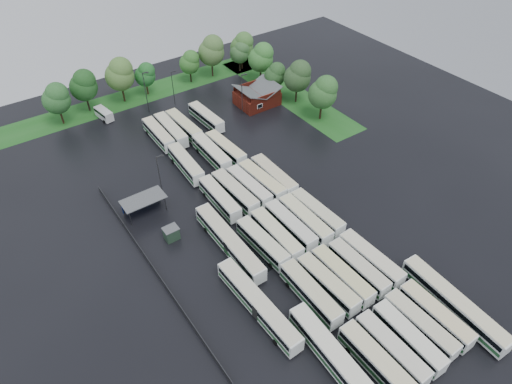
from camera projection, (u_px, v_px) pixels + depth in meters
ground at (285, 242)px, 82.03m from camera, size 160.00×160.00×0.00m
brick_building at (257, 98)px, 117.60m from camera, size 10.07×8.60×5.39m
wash_shed at (143, 200)px, 86.18m from camera, size 8.20×4.20×3.58m
utility_hut at (171, 233)px, 81.90m from camera, size 2.70×2.20×2.62m
grass_strip_north at (143, 94)px, 122.85m from camera, size 80.00×10.00×0.01m
grass_strip_east at (287, 93)px, 123.18m from camera, size 10.00×50.00×0.01m
west_fence at (153, 267)px, 76.93m from camera, size 0.10×50.00×1.20m
bus_r0c0 at (377, 363)px, 62.55m from camera, size 2.75×12.86×3.58m
bus_r0c1 at (392, 349)px, 64.20m from camera, size 2.68×12.19×3.39m
bus_r0c2 at (408, 338)px, 65.54m from camera, size 2.97×12.26×3.39m
bus_r0c3 at (420, 325)px, 67.11m from camera, size 2.70×12.21×3.39m
bus_r0c4 at (436, 315)px, 68.34m from camera, size 2.77×12.36×3.43m
bus_r1c0 at (311, 293)px, 71.28m from camera, size 2.99×12.78×3.54m
bus_r1c1 at (328, 284)px, 72.73m from camera, size 2.97×12.37×3.42m
bus_r1c2 at (342, 276)px, 73.93m from camera, size 2.78×12.45×3.46m
bus_r1c3 at (358, 268)px, 75.24m from camera, size 2.63×12.16×3.38m
bus_r1c4 at (371, 259)px, 76.53m from camera, size 3.02×12.75×3.53m
bus_r2c0 at (263, 243)px, 79.40m from camera, size 3.02×12.28×3.39m
bus_r2c1 at (276, 235)px, 80.78m from camera, size 2.91×12.66×3.51m
bus_r2c2 at (290, 226)px, 82.53m from camera, size 2.69×12.46×3.47m
bus_r2c3 at (305, 220)px, 83.56m from camera, size 2.85×12.82×3.56m
bus_r2c4 at (317, 213)px, 85.06m from camera, size 3.01×12.51×3.46m
bus_r3c0 at (220, 198)px, 88.17m from camera, size 2.93×12.36×3.42m
bus_r3c1 at (235, 192)px, 89.43m from camera, size 3.09×12.87×3.56m
bus_r3c2 at (249, 187)px, 90.81m from camera, size 3.00×12.31×3.40m
bus_r3c3 at (262, 181)px, 92.04m from camera, size 3.25×12.68×3.50m
bus_r3c4 at (274, 176)px, 93.22m from camera, size 2.82×12.76×3.55m
bus_r4c0 at (186, 164)px, 96.38m from camera, size 3.35×12.83×3.54m
bus_r4c2 at (212, 153)px, 99.29m from camera, size 2.97×12.86×3.56m
bus_r4c3 at (226, 149)px, 100.59m from camera, size 3.16×12.47×3.44m
bus_r5c0 at (158, 134)px, 104.89m from camera, size 2.87×12.37×3.43m
bus_r5c1 at (171, 130)px, 106.03m from camera, size 3.08×12.92×3.58m
bus_r5c2 at (184, 126)px, 107.36m from camera, size 3.09×12.88×3.57m
bus_r5c4 at (206, 117)px, 110.41m from camera, size 3.07×12.34×3.41m
artic_bus_west_a at (338, 362)px, 62.61m from camera, size 3.60×19.35×3.57m
artic_bus_west_b at (229, 242)px, 79.41m from camera, size 2.98×19.19×3.56m
artic_bus_west_c at (258, 305)px, 69.74m from camera, size 3.05×18.72×3.46m
artic_bus_east at (454, 303)px, 69.89m from camera, size 3.59×18.94×3.49m
minibus at (104, 114)px, 112.58m from camera, size 2.98×6.04×2.53m
tree_north_0 at (57, 98)px, 107.31m from camera, size 6.54×6.54×10.83m
tree_north_1 at (84, 85)px, 111.67m from camera, size 6.77×6.77×11.22m
tree_north_2 at (120, 74)px, 114.85m from camera, size 7.32×7.32×12.13m
tree_north_3 at (146, 74)px, 119.05m from camera, size 5.41×5.41×8.96m
tree_north_4 at (190, 62)px, 124.25m from camera, size 5.55×5.55×9.19m
tree_north_5 at (212, 50)px, 125.67m from camera, size 7.26×7.26×12.02m
tree_north_6 at (243, 45)px, 129.74m from camera, size 6.61×6.61×10.95m
tree_east_0 at (324, 92)px, 108.66m from camera, size 6.94×6.94×11.49m
tree_east_1 at (298, 76)px, 114.97m from camera, size 6.92×6.92×11.46m
tree_east_2 at (275, 74)px, 118.97m from camera, size 5.45×5.45×9.03m
tree_east_3 at (262, 57)px, 123.39m from camera, size 6.84×6.84×11.32m
tree_east_4 at (240, 52)px, 129.30m from camera, size 5.56×5.52×9.15m
lamp_post_ne at (242, 92)px, 111.11m from camera, size 1.65×0.32×10.70m
lamp_post_nw at (160, 175)px, 87.07m from camera, size 1.59×0.31×10.34m
lamp_post_back_w at (146, 90)px, 111.71m from camera, size 1.66×0.32×10.78m
lamp_post_back_e at (173, 86)px, 115.45m from camera, size 1.39×0.27×9.02m
puddle_0 at (367, 339)px, 67.39m from camera, size 3.85×3.85×0.01m
puddle_1 at (406, 321)px, 69.79m from camera, size 3.67×3.67×0.01m
puddle_2 at (256, 258)px, 79.24m from camera, size 7.36×7.36×0.01m
puddle_3 at (326, 235)px, 83.42m from camera, size 4.31×4.31×0.01m
puddle_4 at (407, 271)px, 77.16m from camera, size 2.25×2.25×0.01m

